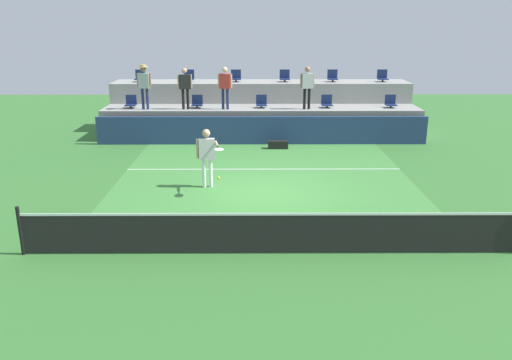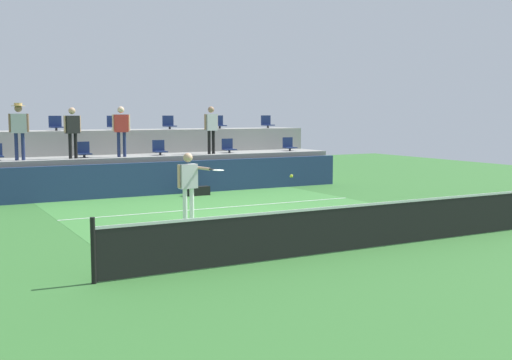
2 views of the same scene
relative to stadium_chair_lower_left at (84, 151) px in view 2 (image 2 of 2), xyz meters
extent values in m
plane|color=#336B2D|center=(2.65, -7.23, -1.46)|extent=(40.00, 40.00, 0.00)
cube|color=#3D7F38|center=(2.65, -6.23, -1.46)|extent=(9.00, 10.00, 0.01)
cube|color=white|center=(2.65, -4.83, -1.46)|extent=(9.00, 0.06, 0.00)
cylinder|color=black|center=(-2.55, -11.23, -0.93)|extent=(0.08, 0.08, 1.07)
cube|color=black|center=(2.65, -11.23, -1.01)|extent=(10.40, 0.01, 0.87)
cube|color=white|center=(2.65, -11.23, -0.57)|extent=(10.40, 0.02, 0.05)
cube|color=navy|center=(2.65, -1.23, -0.91)|extent=(13.00, 0.16, 1.10)
cube|color=gray|center=(2.65, 0.07, -0.84)|extent=(13.00, 1.80, 1.25)
cube|color=gray|center=(2.65, 1.87, -0.41)|extent=(13.00, 1.80, 2.10)
cylinder|color=#2D2D33|center=(0.00, -0.08, -0.16)|extent=(0.08, 0.08, 0.10)
cube|color=navy|center=(0.00, -0.08, -0.09)|extent=(0.44, 0.40, 0.04)
cube|color=navy|center=(0.00, 0.10, 0.12)|extent=(0.44, 0.04, 0.38)
cylinder|color=#2D2D33|center=(2.64, -0.08, -0.16)|extent=(0.08, 0.08, 0.10)
cube|color=navy|center=(2.64, -0.08, -0.09)|extent=(0.44, 0.40, 0.04)
cube|color=navy|center=(2.64, 0.10, 0.12)|extent=(0.44, 0.04, 0.38)
cylinder|color=#2D2D33|center=(5.34, -0.08, -0.16)|extent=(0.08, 0.08, 0.10)
cube|color=navy|center=(5.34, -0.08, -0.09)|extent=(0.44, 0.40, 0.04)
cube|color=navy|center=(5.34, 0.10, 0.12)|extent=(0.44, 0.04, 0.38)
cylinder|color=#2D2D33|center=(7.97, -0.08, -0.16)|extent=(0.08, 0.08, 0.10)
cube|color=navy|center=(7.97, -0.08, -0.09)|extent=(0.44, 0.40, 0.04)
cube|color=navy|center=(7.97, 0.10, 0.12)|extent=(0.44, 0.04, 0.38)
cylinder|color=#2D2D33|center=(-0.52, 1.72, 0.69)|extent=(0.08, 0.08, 0.10)
cube|color=navy|center=(-0.52, 1.72, 0.76)|extent=(0.44, 0.40, 0.04)
cube|color=navy|center=(-0.52, 1.90, 0.97)|extent=(0.44, 0.04, 0.38)
cylinder|color=#2D2D33|center=(1.55, 1.72, 0.69)|extent=(0.08, 0.08, 0.10)
cube|color=navy|center=(1.55, 1.72, 0.76)|extent=(0.44, 0.40, 0.04)
cube|color=navy|center=(1.55, 1.90, 0.97)|extent=(0.44, 0.04, 0.38)
cylinder|color=#2D2D33|center=(3.69, 1.72, 0.69)|extent=(0.08, 0.08, 0.10)
cube|color=navy|center=(3.69, 1.72, 0.76)|extent=(0.44, 0.40, 0.04)
cube|color=navy|center=(3.69, 1.90, 0.97)|extent=(0.44, 0.04, 0.38)
cylinder|color=#2D2D33|center=(5.80, 1.72, 0.69)|extent=(0.08, 0.08, 0.10)
cube|color=navy|center=(5.80, 1.72, 0.76)|extent=(0.44, 0.40, 0.04)
cube|color=navy|center=(5.80, 1.90, 0.97)|extent=(0.44, 0.04, 0.38)
cylinder|color=#2D2D33|center=(8.00, 1.72, 0.69)|extent=(0.08, 0.08, 0.10)
cube|color=navy|center=(8.00, 1.72, 0.76)|extent=(0.44, 0.40, 0.04)
cube|color=navy|center=(8.00, 1.90, 0.97)|extent=(0.44, 0.04, 0.38)
cylinder|color=white|center=(0.86, -6.71, -1.04)|extent=(0.13, 0.13, 0.85)
cylinder|color=white|center=(1.05, -6.67, -1.04)|extent=(0.13, 0.13, 0.85)
cube|color=#B2B2B7|center=(0.96, -6.69, -0.31)|extent=(0.49, 0.25, 0.61)
sphere|color=tan|center=(0.96, -6.69, 0.16)|extent=(0.27, 0.27, 0.23)
cylinder|color=tan|center=(0.69, -6.73, -0.29)|extent=(0.08, 0.08, 0.57)
cylinder|color=tan|center=(1.26, -6.91, -0.10)|extent=(0.16, 0.55, 0.07)
cylinder|color=black|center=(1.32, -7.28, -0.10)|extent=(0.08, 0.26, 0.04)
ellipsoid|color=silver|center=(1.37, -7.56, -0.10)|extent=(0.31, 0.36, 0.03)
cylinder|color=navy|center=(-2.15, -0.37, 0.21)|extent=(0.13, 0.13, 0.84)
cylinder|color=navy|center=(-1.96, -0.40, 0.21)|extent=(0.13, 0.13, 0.84)
cube|color=#B2B2B7|center=(-2.05, -0.38, 0.93)|extent=(0.48, 0.26, 0.60)
sphere|color=#846047|center=(-2.05, -0.38, 1.39)|extent=(0.27, 0.27, 0.23)
cylinder|color=#846047|center=(-2.31, -0.34, 0.95)|extent=(0.08, 0.08, 0.56)
cylinder|color=#846047|center=(-1.79, -0.43, 0.95)|extent=(0.08, 0.08, 0.56)
cylinder|color=tan|center=(-2.05, -0.38, 1.47)|extent=(0.48, 0.48, 0.01)
cylinder|color=tan|center=(-2.05, -0.38, 1.51)|extent=(0.28, 0.28, 0.09)
cylinder|color=black|center=(-0.52, -0.40, 0.19)|extent=(0.13, 0.13, 0.81)
cylinder|color=black|center=(-0.33, -0.37, 0.19)|extent=(0.13, 0.13, 0.81)
cube|color=black|center=(-0.43, -0.38, 0.88)|extent=(0.47, 0.26, 0.57)
sphere|color=tan|center=(-0.43, -0.38, 1.32)|extent=(0.26, 0.26, 0.22)
cylinder|color=tan|center=(-0.67, -0.43, 0.90)|extent=(0.08, 0.08, 0.54)
cylinder|color=tan|center=(-0.18, -0.33, 0.90)|extent=(0.08, 0.08, 0.54)
cylinder|color=navy|center=(1.08, -0.36, 0.20)|extent=(0.13, 0.13, 0.83)
cylinder|color=navy|center=(1.27, -0.40, 0.20)|extent=(0.13, 0.13, 0.83)
cube|color=red|center=(1.18, -0.38, 0.91)|extent=(0.48, 0.27, 0.59)
sphere|color=beige|center=(1.18, -0.38, 1.36)|extent=(0.27, 0.27, 0.22)
cylinder|color=beige|center=(0.92, -0.33, 0.92)|extent=(0.08, 0.08, 0.55)
cylinder|color=beige|center=(1.43, -0.44, 0.92)|extent=(0.08, 0.08, 0.55)
cylinder|color=black|center=(4.37, -0.40, 0.20)|extent=(0.13, 0.13, 0.84)
cylinder|color=black|center=(4.56, -0.36, 0.20)|extent=(0.13, 0.13, 0.84)
cube|color=#B2B2B7|center=(4.47, -0.38, 0.92)|extent=(0.48, 0.27, 0.59)
sphere|color=#A87A5B|center=(4.47, -0.38, 1.37)|extent=(0.27, 0.27, 0.23)
cylinder|color=#A87A5B|center=(4.21, -0.44, 0.93)|extent=(0.08, 0.08, 0.56)
cylinder|color=#A87A5B|center=(4.72, -0.33, 0.93)|extent=(0.08, 0.08, 0.56)
sphere|color=#CCE033|center=(1.55, -10.56, 0.01)|extent=(0.07, 0.07, 0.07)
cube|color=black|center=(3.25, -1.97, -1.31)|extent=(0.76, 0.28, 0.30)
camera|label=1|loc=(2.30, -21.18, 3.29)|focal=36.19mm
camera|label=2|loc=(-5.00, -21.14, 1.24)|focal=44.49mm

